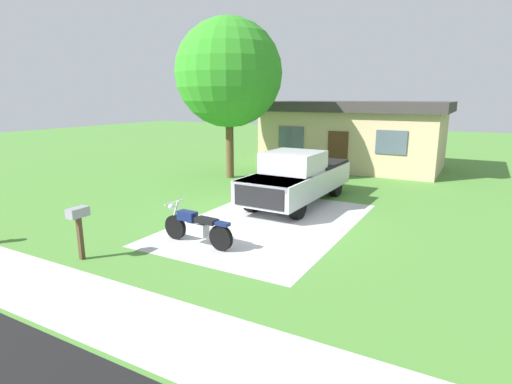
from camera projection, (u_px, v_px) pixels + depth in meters
The scene contains 8 objects.
ground_plane at pixel (269, 223), 12.34m from camera, with size 80.00×80.00×0.00m, color #4D8635.
driveway_pad at pixel (269, 223), 12.34m from camera, with size 4.71×7.20×0.01m, color #BABABA.
sidewalk_strip at pixel (114, 312), 7.23m from camera, with size 36.00×1.80×0.01m, color beige.
motorcycle at pixel (197, 227), 10.47m from camera, with size 2.21×0.70×1.09m.
pickup_truck at pixel (298, 177), 14.53m from camera, with size 2.13×5.67×1.90m.
mailbox at pixel (78, 219), 9.38m from camera, with size 0.26×0.48×1.26m.
shade_tree at pixel (229, 73), 18.25m from camera, with size 4.83×4.83×7.19m.
neighbor_house at pixel (353, 134), 21.99m from camera, with size 9.60×5.60×3.50m.
Camera 1 is at (5.39, -10.50, 3.74)m, focal length 28.50 mm.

